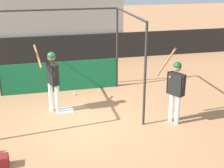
{
  "coord_description": "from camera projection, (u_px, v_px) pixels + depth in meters",
  "views": [
    {
      "loc": [
        -0.98,
        -7.92,
        4.18
      ],
      "look_at": [
        0.91,
        0.34,
        1.05
      ],
      "focal_mm": 50.0,
      "sensor_mm": 36.0,
      "label": 1
    }
  ],
  "objects": [
    {
      "name": "baseball",
      "position": [
        75.0,
        94.0,
        11.01
      ],
      "size": [
        0.07,
        0.07,
        0.07
      ],
      "color": "white",
      "rests_on": "ground"
    },
    {
      "name": "bleacher_section",
      "position": [
        59.0,
        20.0,
        16.4
      ],
      "size": [
        5.95,
        4.0,
        3.34
      ],
      "color": "#9E9E99",
      "rests_on": "ground"
    },
    {
      "name": "batting_cage",
      "position": [
        61.0,
        64.0,
        10.47
      ],
      "size": [
        4.24,
        3.24,
        2.94
      ],
      "color": "#282828",
      "rests_on": "ground"
    },
    {
      "name": "player_batter",
      "position": [
        52.0,
        76.0,
        9.34
      ],
      "size": [
        0.69,
        0.79,
        2.05
      ],
      "rotation": [
        0.0,
        0.0,
        1.96
      ],
      "color": "white",
      "rests_on": "ground"
    },
    {
      "name": "home_plate",
      "position": [
        66.0,
        110.0,
        9.81
      ],
      "size": [
        0.44,
        0.44,
        0.02
      ],
      "color": "white",
      "rests_on": "ground"
    },
    {
      "name": "outfield_wall",
      "position": [
        63.0,
        48.0,
        14.87
      ],
      "size": [
        24.0,
        0.12,
        1.26
      ],
      "color": "black",
      "rests_on": "ground"
    },
    {
      "name": "player_waiting",
      "position": [
        176.0,
        86.0,
        8.67
      ],
      "size": [
        0.67,
        0.68,
        2.14
      ],
      "rotation": [
        0.0,
        0.0,
        2.07
      ],
      "color": "white",
      "rests_on": "ground"
    },
    {
      "name": "ground_plane",
      "position": [
        83.0,
        125.0,
        8.89
      ],
      "size": [
        60.0,
        60.0,
        0.0
      ],
      "primitive_type": "plane",
      "color": "#A8754C"
    }
  ]
}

